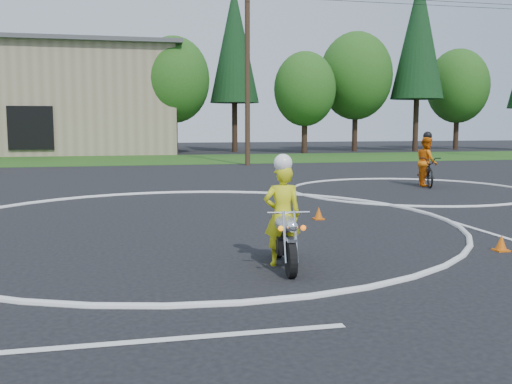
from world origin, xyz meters
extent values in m
plane|color=black|center=(0.00, 0.00, 0.00)|extent=(120.00, 120.00, 0.00)
cube|color=#1E4714|center=(0.00, 27.00, 0.01)|extent=(120.00, 10.00, 0.02)
torus|color=silver|center=(0.00, 3.00, 0.01)|extent=(12.12, 12.12, 0.12)
torus|color=silver|center=(8.00, 8.00, 0.01)|extent=(8.10, 8.10, 0.10)
cylinder|color=black|center=(0.98, -1.88, 0.28)|extent=(0.17, 0.57, 0.56)
cylinder|color=black|center=(1.10, -0.59, 0.28)|extent=(0.17, 0.57, 0.56)
cube|color=black|center=(1.05, -1.19, 0.37)|extent=(0.31, 0.53, 0.28)
ellipsoid|color=#B0B0B5|center=(1.03, -1.38, 0.72)|extent=(0.39, 0.62, 0.26)
cube|color=black|center=(1.07, -0.91, 0.69)|extent=(0.30, 0.58, 0.09)
cylinder|color=silver|center=(0.90, -1.80, 0.60)|extent=(0.07, 0.34, 0.75)
cylinder|color=silver|center=(1.07, -1.82, 0.60)|extent=(0.07, 0.34, 0.75)
cube|color=white|center=(0.98, -1.90, 0.58)|extent=(0.15, 0.22, 0.05)
cylinder|color=silver|center=(1.00, -1.65, 0.95)|extent=(0.65, 0.10, 0.03)
sphere|color=white|center=(0.97, -1.98, 0.79)|extent=(0.17, 0.17, 0.17)
sphere|color=orange|center=(0.80, -1.94, 0.76)|extent=(0.08, 0.08, 0.08)
sphere|color=#EF5E0B|center=(1.14, -1.97, 0.76)|extent=(0.08, 0.08, 0.08)
cylinder|color=silver|center=(1.23, -0.84, 0.28)|extent=(0.15, 0.75, 0.07)
imported|color=yellow|center=(1.04, -1.14, 0.82)|extent=(0.64, 0.45, 1.64)
sphere|color=white|center=(1.04, -1.18, 1.67)|extent=(0.30, 0.30, 0.30)
imported|color=black|center=(9.27, 9.11, 0.55)|extent=(1.27, 2.20, 1.10)
imported|color=orange|center=(9.27, 9.11, 0.91)|extent=(0.91, 1.04, 1.82)
sphere|color=black|center=(9.27, 9.11, 1.85)|extent=(0.32, 0.32, 0.32)
cone|color=#D85B0B|center=(3.06, 2.99, 0.15)|extent=(0.22, 0.22, 0.30)
cube|color=#D85B0B|center=(3.06, 2.99, 0.01)|extent=(0.24, 0.24, 0.03)
cone|color=#D85B0B|center=(5.18, -0.98, 0.15)|extent=(0.22, 0.22, 0.30)
cube|color=#D85B0B|center=(5.18, -0.98, 0.01)|extent=(0.24, 0.24, 0.03)
cube|color=black|center=(-8.00, 31.90, 2.00)|extent=(3.00, 0.16, 3.00)
cylinder|color=#382619|center=(2.00, 34.00, 1.62)|extent=(0.44, 0.44, 3.24)
ellipsoid|color=#1E5116|center=(2.00, 34.00, 5.58)|extent=(5.40, 5.40, 6.48)
cylinder|color=#382619|center=(7.00, 36.00, 1.98)|extent=(0.44, 0.44, 3.96)
cone|color=black|center=(7.00, 36.00, 8.63)|extent=(3.96, 3.96, 9.35)
cylinder|color=#382619|center=(12.00, 33.00, 1.44)|extent=(0.44, 0.44, 2.88)
ellipsoid|color=#1E5116|center=(12.00, 33.00, 4.96)|extent=(4.80, 4.80, 5.76)
cylinder|color=#382619|center=(17.00, 35.00, 1.80)|extent=(0.44, 0.44, 3.60)
ellipsoid|color=#1E5116|center=(17.00, 35.00, 6.20)|extent=(6.00, 6.00, 7.20)
cylinder|color=#382619|center=(22.00, 34.00, 2.16)|extent=(0.44, 0.44, 4.32)
cone|color=black|center=(22.00, 34.00, 9.42)|extent=(4.32, 4.32, 10.20)
cylinder|color=#382619|center=(27.00, 36.00, 1.62)|extent=(0.44, 0.44, 3.24)
ellipsoid|color=#1E5116|center=(27.00, 36.00, 5.58)|extent=(5.40, 5.40, 6.48)
cylinder|color=#382619|center=(-2.00, 35.00, 1.44)|extent=(0.44, 0.44, 2.88)
ellipsoid|color=#1E5116|center=(-2.00, 35.00, 4.96)|extent=(4.80, 4.80, 5.76)
cylinder|color=#473321|center=(5.00, 21.00, 5.00)|extent=(0.28, 0.28, 10.00)
cylinder|color=black|center=(15.00, 20.45, 9.20)|extent=(20.00, 0.02, 0.02)
cylinder|color=black|center=(15.00, 21.55, 9.20)|extent=(20.00, 0.02, 0.02)
camera|label=1|loc=(-1.32, -9.89, 2.29)|focal=40.00mm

